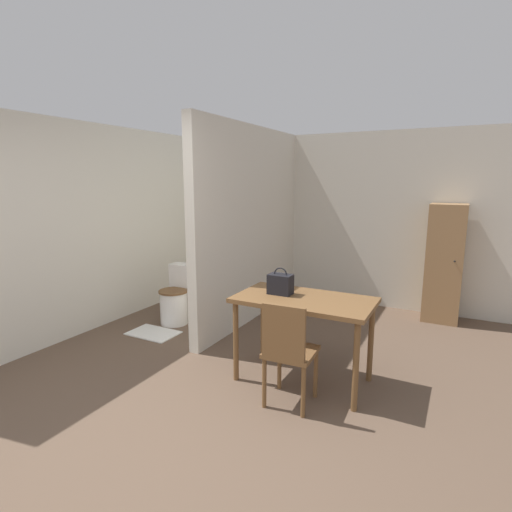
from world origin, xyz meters
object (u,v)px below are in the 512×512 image
(toilet, at_px, (177,298))
(wooden_cabinet, at_px, (444,263))
(handbag, at_px, (280,284))
(dining_table, at_px, (304,308))
(wooden_chair, at_px, (288,350))

(toilet, distance_m, wooden_cabinet, 3.50)
(handbag, relative_size, wooden_cabinet, 0.16)
(dining_table, distance_m, wooden_cabinet, 2.60)
(wooden_chair, xyz_separation_m, handbag, (-0.29, 0.48, 0.40))
(toilet, height_order, wooden_cabinet, wooden_cabinet)
(handbag, bearing_deg, wooden_chair, -58.91)
(dining_table, height_order, wooden_cabinet, wooden_cabinet)
(wooden_chair, height_order, handbag, handbag)
(wooden_cabinet, bearing_deg, toilet, -151.05)
(dining_table, bearing_deg, toilet, 160.77)
(wooden_chair, bearing_deg, handbag, 118.56)
(dining_table, height_order, toilet, dining_table)
(toilet, bearing_deg, wooden_chair, -29.47)
(dining_table, xyz_separation_m, wooden_chair, (0.05, -0.46, -0.21))
(wooden_chair, height_order, toilet, wooden_chair)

